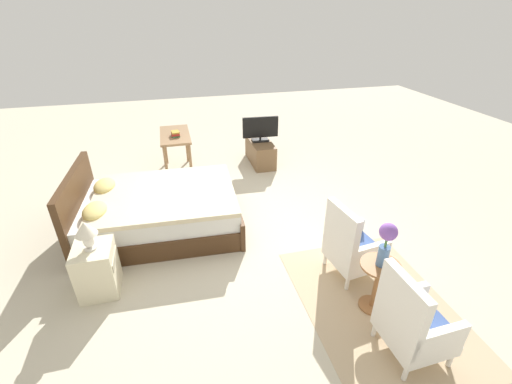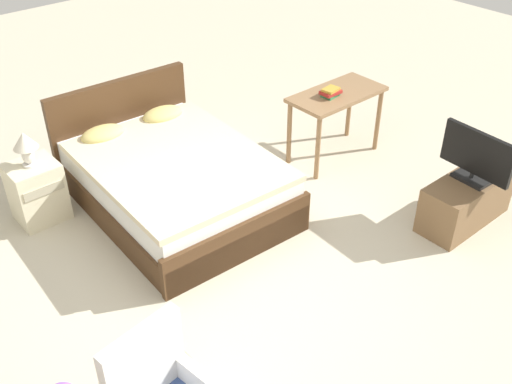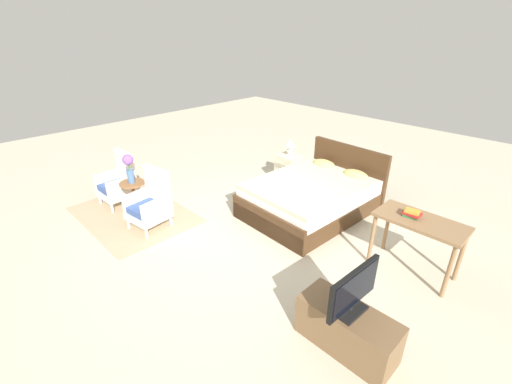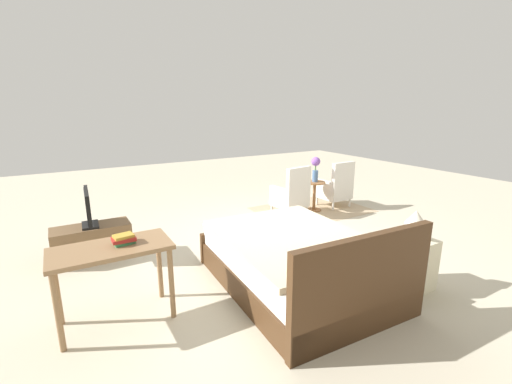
{
  "view_description": "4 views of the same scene",
  "coord_description": "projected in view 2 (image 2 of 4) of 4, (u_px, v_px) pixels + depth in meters",
  "views": [
    {
      "loc": [
        -4.01,
        0.86,
        2.82
      ],
      "look_at": [
        -0.08,
        -0.14,
        0.58
      ],
      "focal_mm": 24.0,
      "sensor_mm": 36.0,
      "label": 1
    },
    {
      "loc": [
        -2.27,
        -2.94,
        3.41
      ],
      "look_at": [
        0.35,
        0.1,
        0.66
      ],
      "focal_mm": 42.0,
      "sensor_mm": 36.0,
      "label": 2
    },
    {
      "loc": [
        3.2,
        -3.1,
        2.86
      ],
      "look_at": [
        0.02,
        0.06,
        0.68
      ],
      "focal_mm": 24.0,
      "sensor_mm": 36.0,
      "label": 3
    },
    {
      "loc": [
        2.4,
        3.96,
        1.99
      ],
      "look_at": [
        0.06,
        -0.03,
        0.82
      ],
      "focal_mm": 24.0,
      "sensor_mm": 36.0,
      "label": 4
    }
  ],
  "objects": [
    {
      "name": "bed",
      "position": [
        172.0,
        178.0,
        5.69
      ],
      "size": [
        1.62,
        2.19,
        0.96
      ],
      "color": "#472D19",
      "rests_on": "ground_plane"
    },
    {
      "name": "table_lamp",
      "position": [
        25.0,
        144.0,
        5.24
      ],
      "size": [
        0.22,
        0.22,
        0.33
      ],
      "color": "silver",
      "rests_on": "nightstand"
    },
    {
      "name": "ground_plane",
      "position": [
        233.0,
        278.0,
        4.99
      ],
      "size": [
        16.0,
        16.0,
        0.0
      ],
      "primitive_type": "plane",
      "color": "beige"
    },
    {
      "name": "nightstand",
      "position": [
        37.0,
        192.0,
        5.52
      ],
      "size": [
        0.44,
        0.41,
        0.58
      ],
      "color": "beige",
      "rests_on": "ground_plane"
    },
    {
      "name": "tv_stand",
      "position": [
        466.0,
        201.0,
        5.51
      ],
      "size": [
        0.96,
        0.4,
        0.46
      ],
      "color": "brown",
      "rests_on": "ground_plane"
    },
    {
      "name": "tv_flatscreen",
      "position": [
        477.0,
        156.0,
        5.24
      ],
      "size": [
        0.22,
        0.69,
        0.48
      ],
      "color": "black",
      "rests_on": "tv_stand"
    },
    {
      "name": "book_stack",
      "position": [
        331.0,
        92.0,
        6.1
      ],
      "size": [
        0.2,
        0.15,
        0.09
      ],
      "color": "#337A47",
      "rests_on": "vanity_desk"
    },
    {
      "name": "vanity_desk",
      "position": [
        336.0,
        103.0,
        6.26
      ],
      "size": [
        1.04,
        0.52,
        0.76
      ],
      "color": "#8E6B47",
      "rests_on": "ground_plane"
    }
  ]
}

